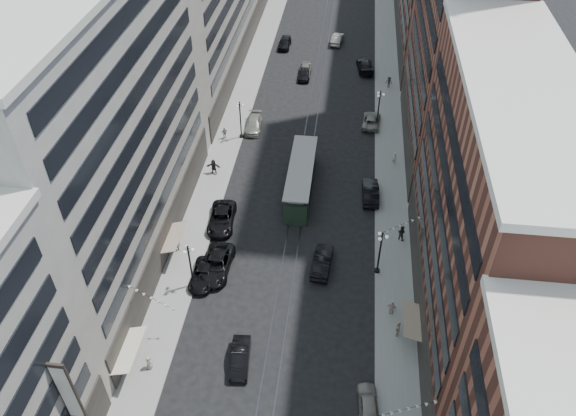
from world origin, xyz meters
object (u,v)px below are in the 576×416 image
at_px(lamppost_se_far, 380,251).
at_px(pedestrian_extra_0, 392,308).
at_px(car_13, 304,74).
at_px(pedestrian_5, 214,166).
at_px(car_7, 222,218).
at_px(car_10, 370,192).
at_px(lamppost_sw_far, 190,265).
at_px(pedestrian_7, 401,233).
at_px(pedestrian_8, 394,158).
at_px(car_12, 365,66).
at_px(pedestrian_6, 225,133).
at_px(car_2, 217,265).
at_px(car_5, 240,358).
at_px(car_4, 368,404).
at_px(pedestrian_1, 149,362).
at_px(lamppost_sw_mid, 240,118).
at_px(lamppost_se_mid, 379,108).
at_px(car_11, 371,120).
at_px(car_14, 337,39).
at_px(car_extra_0, 322,261).
at_px(pedestrian_2, 177,245).
at_px(car_extra_2, 305,70).
at_px(pedestrian_9, 389,82).
at_px(car_extra_1, 203,275).
at_px(streetcar, 301,179).
at_px(pedestrian_4, 398,329).
at_px(car_8, 253,124).

bearing_deg(lamppost_se_far, pedestrian_extra_0, -75.98).
xyz_separation_m(car_13, pedestrian_5, (-8.89, -26.56, 0.35)).
relative_size(car_7, car_10, 1.14).
xyz_separation_m(lamppost_sw_far, car_7, (0.96, 9.47, -2.26)).
distance_m(car_13, pedestrian_7, 38.65).
bearing_deg(pedestrian_8, lamppost_sw_far, 29.51).
height_order(car_12, pedestrian_6, pedestrian_6).
bearing_deg(car_2, car_5, -65.68).
relative_size(car_4, pedestrian_1, 2.72).
bearing_deg(lamppost_sw_mid, pedestrian_6, -166.85).
xyz_separation_m(lamppost_se_mid, car_11, (-0.80, 0.47, -2.38)).
bearing_deg(car_5, car_14, 80.26).
height_order(car_2, car_extra_0, car_2).
relative_size(pedestrian_6, pedestrian_7, 0.89).
xyz_separation_m(pedestrian_2, car_7, (3.84, 4.91, -0.09)).
bearing_deg(car_extra_2, car_13, -92.01).
bearing_deg(pedestrian_9, car_extra_1, -99.19).
xyz_separation_m(car_7, car_12, (15.59, 39.50, 0.02)).
height_order(lamppost_sw_far, pedestrian_9, lamppost_sw_far).
relative_size(streetcar, car_extra_1, 2.62).
distance_m(pedestrian_4, pedestrian_9, 47.33).
height_order(car_extra_1, car_extra_2, car_extra_2).
distance_m(car_12, pedestrian_8, 25.93).
bearing_deg(car_7, car_extra_0, -28.67).
height_order(lamppost_sw_far, streetcar, lamppost_sw_far).
height_order(car_extra_0, car_extra_2, car_extra_0).
xyz_separation_m(car_5, car_14, (5.13, 67.18, 0.06)).
height_order(pedestrian_2, car_12, car_12).
bearing_deg(pedestrian_5, lamppost_se_far, -33.90).
bearing_deg(car_5, pedestrian_8, 60.44).
relative_size(car_5, pedestrian_6, 2.75).
height_order(lamppost_se_mid, car_8, lamppost_se_mid).
relative_size(car_12, car_14, 1.20).
bearing_deg(car_14, car_7, 84.85).
height_order(car_2, car_5, car_2).
xyz_separation_m(pedestrian_8, car_extra_2, (-13.66, 23.12, -0.16)).
relative_size(lamppost_sw_mid, car_14, 1.12).
relative_size(pedestrian_4, car_7, 0.31).
xyz_separation_m(car_11, pedestrian_9, (2.67, 11.03, 0.29)).
distance_m(car_4, pedestrian_8, 34.92).
relative_size(pedestrian_4, pedestrian_6, 1.14).
xyz_separation_m(car_7, car_extra_2, (5.96, 37.00, -0.05)).
bearing_deg(car_14, car_4, 101.87).
distance_m(pedestrian_4, pedestrian_5, 31.57).
bearing_deg(pedestrian_1, lamppost_se_mid, -90.90).
xyz_separation_m(lamppost_se_mid, car_8, (-17.13, -2.55, -2.33)).
distance_m(pedestrian_2, pedestrian_7, 24.31).
distance_m(car_7, pedestrian_extra_0, 21.68).
xyz_separation_m(pedestrian_2, pedestrian_4, (23.09, -8.40, 0.17)).
xyz_separation_m(car_5, car_8, (-5.07, 37.82, 0.02)).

